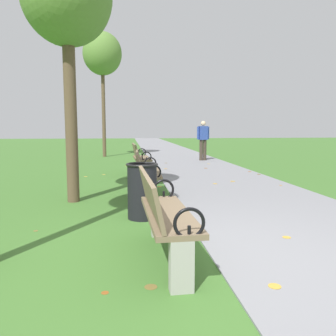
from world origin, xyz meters
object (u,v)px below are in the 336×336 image
park_bench_3 (140,158)px  tree_3 (102,55)px  park_bench_1 (163,213)px  park_bench_2 (146,172)px  trash_bin (142,191)px  pedestrian_walking (203,138)px

park_bench_3 → tree_3: bearing=102.9°
park_bench_1 → park_bench_2: bearing=90.0°
trash_bin → park_bench_3: bearing=88.2°
pedestrian_walking → tree_3: bearing=148.8°
tree_3 → pedestrian_walking: bearing=-31.2°
park_bench_2 → tree_3: tree_3 is taller
park_bench_3 → park_bench_2: bearing=-90.0°
park_bench_1 → park_bench_3: bearing=90.0°
park_bench_1 → pedestrian_walking: 10.60m
park_bench_2 → park_bench_3: same height
park_bench_1 → tree_3: size_ratio=0.28×
park_bench_2 → trash_bin: (-0.15, -1.62, -0.06)m
park_bench_3 → pedestrian_walking: pedestrian_walking is taller
park_bench_2 → park_bench_3: size_ratio=1.00×
park_bench_2 → park_bench_1: bearing=-90.0°
trash_bin → pedestrian_walking: bearing=71.6°
park_bench_1 → tree_3: 13.53m
park_bench_1 → pedestrian_walking: bearing=75.1°
tree_3 → pedestrian_walking: 6.17m
park_bench_2 → park_bench_3: bearing=90.0°
tree_3 → trash_bin: (1.31, -11.17, -4.27)m
park_bench_3 → tree_3: (-1.46, 6.36, 4.21)m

